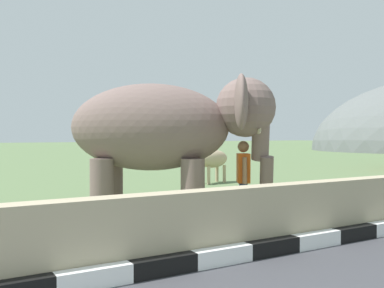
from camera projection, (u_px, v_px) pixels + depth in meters
barrier_parapet at (160, 231)px, 5.89m from camera, size 28.00×0.36×1.00m
elephant at (169, 129)px, 8.70m from camera, size 3.95×3.56×2.89m
person_handler at (243, 177)px, 8.91m from camera, size 0.41×0.59×1.66m
cow_near at (212, 160)px, 16.39m from camera, size 1.93×0.99×1.23m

